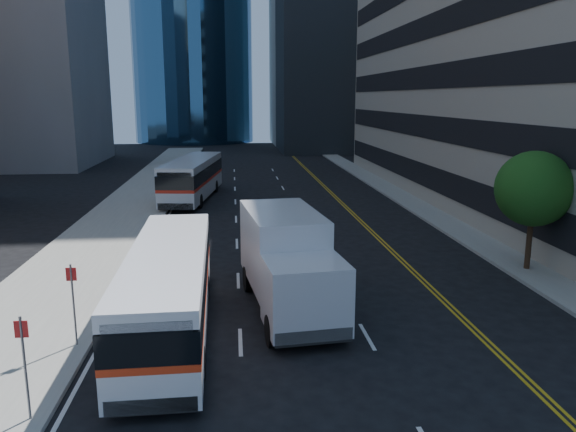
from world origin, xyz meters
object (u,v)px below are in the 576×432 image
object	(u,v)px
box_truck	(288,261)
bus_rear	(193,177)
street_tree	(534,189)
bus_front	(169,287)

from	to	relation	value
box_truck	bus_rear	bearing A→B (deg)	95.45
bus_rear	box_truck	bearing A→B (deg)	-70.38
street_tree	bus_front	world-z (taller)	street_tree
street_tree	bus_rear	distance (m)	25.04
bus_front	box_truck	xyz separation A→B (m)	(3.94, 1.54, 0.29)
bus_rear	box_truck	size ratio (longest dim) A/B	1.60
bus_rear	bus_front	bearing A→B (deg)	-80.18
bus_front	box_truck	distance (m)	4.24
bus_front	box_truck	bearing A→B (deg)	20.14
street_tree	bus_front	xyz separation A→B (m)	(-14.71, -5.02, -2.13)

